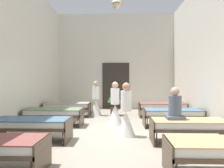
{
  "coord_description": "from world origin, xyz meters",
  "views": [
    {
      "loc": [
        0.27,
        -6.62,
        1.59
      ],
      "look_at": [
        0.0,
        0.29,
        1.42
      ],
      "focal_mm": 36.78,
      "sensor_mm": 36.0,
      "label": 1
    }
  ],
  "objects_px": {
    "bed_right_row_1": "(190,125)",
    "bed_left_row_3": "(67,106)",
    "bed_left_row_1": "(32,124)",
    "potted_plant": "(114,98)",
    "bed_right_row_2": "(173,113)",
    "nurse_mid_aisle": "(126,117)",
    "nurse_far_aisle": "(115,109)",
    "patient_seated_primary": "(175,107)",
    "nurse_near_aisle": "(96,103)",
    "bed_left_row_2": "(54,113)",
    "bed_right_row_3": "(162,106)"
  },
  "relations": [
    {
      "from": "bed_right_row_2",
      "to": "patient_seated_primary",
      "type": "bearing_deg",
      "value": -100.92
    },
    {
      "from": "bed_right_row_2",
      "to": "nurse_far_aisle",
      "type": "distance_m",
      "value": 1.92
    },
    {
      "from": "bed_right_row_2",
      "to": "bed_left_row_3",
      "type": "xyz_separation_m",
      "value": [
        -3.93,
        1.9,
        0.0
      ]
    },
    {
      "from": "nurse_far_aisle",
      "to": "patient_seated_primary",
      "type": "distance_m",
      "value": 2.61
    },
    {
      "from": "nurse_near_aisle",
      "to": "bed_right_row_3",
      "type": "bearing_deg",
      "value": 20.65
    },
    {
      "from": "bed_left_row_2",
      "to": "bed_left_row_3",
      "type": "distance_m",
      "value": 1.9
    },
    {
      "from": "nurse_mid_aisle",
      "to": "bed_right_row_1",
      "type": "bearing_deg",
      "value": -62.24
    },
    {
      "from": "bed_right_row_2",
      "to": "potted_plant",
      "type": "distance_m",
      "value": 3.01
    },
    {
      "from": "nurse_mid_aisle",
      "to": "nurse_far_aisle",
      "type": "height_order",
      "value": "same"
    },
    {
      "from": "nurse_mid_aisle",
      "to": "patient_seated_primary",
      "type": "distance_m",
      "value": 1.35
    },
    {
      "from": "bed_right_row_2",
      "to": "nurse_mid_aisle",
      "type": "relative_size",
      "value": 1.28
    },
    {
      "from": "bed_right_row_2",
      "to": "bed_right_row_3",
      "type": "height_order",
      "value": "same"
    },
    {
      "from": "bed_left_row_3",
      "to": "bed_right_row_1",
      "type": "bearing_deg",
      "value": -44.01
    },
    {
      "from": "bed_right_row_2",
      "to": "bed_right_row_3",
      "type": "relative_size",
      "value": 1.0
    },
    {
      "from": "nurse_near_aisle",
      "to": "patient_seated_primary",
      "type": "distance_m",
      "value": 4.7
    },
    {
      "from": "bed_left_row_3",
      "to": "nurse_near_aisle",
      "type": "height_order",
      "value": "nurse_near_aisle"
    },
    {
      "from": "bed_right_row_2",
      "to": "potted_plant",
      "type": "xyz_separation_m",
      "value": [
        -1.99,
        2.24,
        0.3
      ]
    },
    {
      "from": "bed_left_row_1",
      "to": "nurse_mid_aisle",
      "type": "relative_size",
      "value": 1.28
    },
    {
      "from": "bed_right_row_3",
      "to": "bed_left_row_1",
      "type": "bearing_deg",
      "value": -135.99
    },
    {
      "from": "bed_right_row_3",
      "to": "potted_plant",
      "type": "xyz_separation_m",
      "value": [
        -1.99,
        0.34,
        0.3
      ]
    },
    {
      "from": "nurse_near_aisle",
      "to": "patient_seated_primary",
      "type": "bearing_deg",
      "value": -32.07
    },
    {
      "from": "patient_seated_primary",
      "to": "potted_plant",
      "type": "xyz_separation_m",
      "value": [
        -1.64,
        4.06,
        -0.13
      ]
    },
    {
      "from": "bed_left_row_3",
      "to": "nurse_far_aisle",
      "type": "distance_m",
      "value": 2.62
    },
    {
      "from": "bed_left_row_1",
      "to": "nurse_near_aisle",
      "type": "xyz_separation_m",
      "value": [
        1.16,
        4.1,
        0.09
      ]
    },
    {
      "from": "nurse_far_aisle",
      "to": "nurse_mid_aisle",
      "type": "bearing_deg",
      "value": -89.84
    },
    {
      "from": "nurse_near_aisle",
      "to": "potted_plant",
      "type": "height_order",
      "value": "nurse_near_aisle"
    },
    {
      "from": "nurse_far_aisle",
      "to": "potted_plant",
      "type": "bearing_deg",
      "value": 80.26
    },
    {
      "from": "potted_plant",
      "to": "bed_right_row_2",
      "type": "bearing_deg",
      "value": -48.5
    },
    {
      "from": "bed_left_row_3",
      "to": "bed_left_row_2",
      "type": "bearing_deg",
      "value": -90.0
    },
    {
      "from": "nurse_mid_aisle",
      "to": "potted_plant",
      "type": "height_order",
      "value": "nurse_mid_aisle"
    },
    {
      "from": "nurse_near_aisle",
      "to": "patient_seated_primary",
      "type": "xyz_separation_m",
      "value": [
        2.42,
        -4.01,
        0.34
      ]
    },
    {
      "from": "bed_left_row_1",
      "to": "bed_right_row_2",
      "type": "height_order",
      "value": "same"
    },
    {
      "from": "nurse_far_aisle",
      "to": "bed_left_row_3",
      "type": "bearing_deg",
      "value": 128.91
    },
    {
      "from": "bed_right_row_2",
      "to": "bed_left_row_3",
      "type": "bearing_deg",
      "value": 154.22
    },
    {
      "from": "bed_left_row_1",
      "to": "nurse_far_aisle",
      "type": "distance_m",
      "value": 2.97
    },
    {
      "from": "nurse_near_aisle",
      "to": "nurse_mid_aisle",
      "type": "distance_m",
      "value": 3.7
    },
    {
      "from": "bed_right_row_3",
      "to": "nurse_near_aisle",
      "type": "relative_size",
      "value": 1.28
    },
    {
      "from": "bed_right_row_1",
      "to": "potted_plant",
      "type": "height_order",
      "value": "potted_plant"
    },
    {
      "from": "bed_left_row_2",
      "to": "nurse_mid_aisle",
      "type": "distance_m",
      "value": 2.71
    },
    {
      "from": "nurse_mid_aisle",
      "to": "potted_plant",
      "type": "bearing_deg",
      "value": 55.82
    },
    {
      "from": "nurse_mid_aisle",
      "to": "patient_seated_primary",
      "type": "relative_size",
      "value": 1.86
    },
    {
      "from": "bed_right_row_3",
      "to": "patient_seated_primary",
      "type": "height_order",
      "value": "patient_seated_primary"
    },
    {
      "from": "bed_left_row_2",
      "to": "bed_right_row_1",
      "type": "bearing_deg",
      "value": -25.78
    },
    {
      "from": "bed_right_row_1",
      "to": "bed_left_row_2",
      "type": "distance_m",
      "value": 4.37
    },
    {
      "from": "bed_left_row_1",
      "to": "potted_plant",
      "type": "distance_m",
      "value": 4.59
    },
    {
      "from": "bed_right_row_1",
      "to": "bed_left_row_3",
      "type": "height_order",
      "value": "same"
    },
    {
      "from": "bed_left_row_1",
      "to": "nurse_near_aisle",
      "type": "height_order",
      "value": "nurse_near_aisle"
    },
    {
      "from": "bed_left_row_2",
      "to": "patient_seated_primary",
      "type": "relative_size",
      "value": 2.37
    },
    {
      "from": "bed_left_row_3",
      "to": "bed_right_row_3",
      "type": "bearing_deg",
      "value": 0.0
    },
    {
      "from": "bed_right_row_2",
      "to": "nurse_mid_aisle",
      "type": "bearing_deg",
      "value": -140.12
    }
  ]
}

